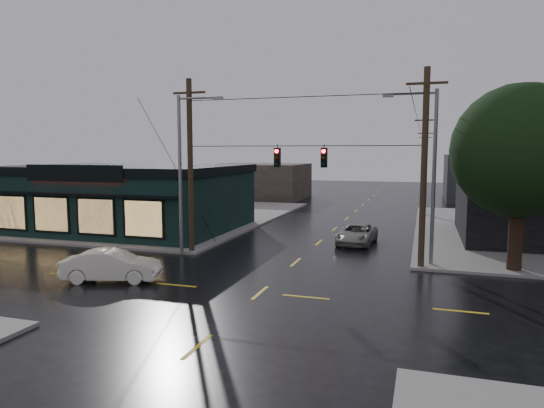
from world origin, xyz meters
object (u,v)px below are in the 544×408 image
(utility_pole_nw, at_px, (192,253))
(utility_pole_ne, at_px, (421,269))
(corner_tree, at_px, (520,151))
(sedan_cream, at_px, (112,266))
(suv_silver, at_px, (357,234))

(utility_pole_nw, bearing_deg, utility_pole_ne, 0.00)
(corner_tree, distance_m, sedan_cream, 20.28)
(utility_pole_nw, xyz_separation_m, sedan_cream, (-0.69, -6.76, 0.73))
(utility_pole_nw, bearing_deg, suv_silver, 33.22)
(utility_pole_ne, distance_m, suv_silver, 7.15)
(corner_tree, relative_size, utility_pole_ne, 0.90)
(utility_pole_ne, bearing_deg, sedan_cream, -153.73)
(corner_tree, xyz_separation_m, utility_pole_ne, (-4.43, -0.64, -6.01))
(suv_silver, bearing_deg, utility_pole_nw, -142.55)
(utility_pole_ne, height_order, suv_silver, utility_pole_ne)
(utility_pole_ne, height_order, sedan_cream, utility_pole_ne)
(corner_tree, relative_size, suv_silver, 1.99)
(sedan_cream, bearing_deg, corner_tree, -84.71)
(corner_tree, distance_m, suv_silver, 11.32)
(suv_silver, bearing_deg, corner_tree, -27.32)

